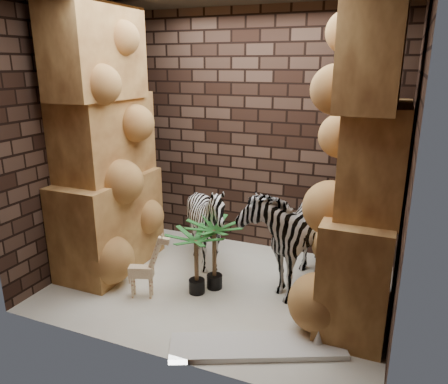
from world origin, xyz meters
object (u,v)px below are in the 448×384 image
at_px(giraffe_toy, 141,265).
at_px(palm_back, 196,263).
at_px(surfboard, 257,346).
at_px(zebra_left, 207,229).
at_px(palm_front, 214,255).
at_px(zebra_right, 290,223).

distance_m(giraffe_toy, palm_back, 0.57).
bearing_deg(surfboard, palm_back, 119.63).
xyz_separation_m(giraffe_toy, palm_back, (0.49, 0.29, -0.02)).
bearing_deg(giraffe_toy, zebra_left, 48.03).
relative_size(palm_front, surfboard, 0.52).
xyz_separation_m(zebra_left, surfboard, (1.02, -1.20, -0.47)).
height_order(palm_front, surfboard, palm_front).
height_order(zebra_left, palm_back, zebra_left).
distance_m(palm_front, palm_back, 0.22).
distance_m(palm_front, surfboard, 1.17).
bearing_deg(giraffe_toy, palm_back, 11.85).
bearing_deg(palm_front, surfboard, -46.92).
distance_m(giraffe_toy, palm_front, 0.77).
bearing_deg(giraffe_toy, surfboard, -33.28).
distance_m(zebra_left, surfboard, 1.65).
height_order(giraffe_toy, surfboard, giraffe_toy).
relative_size(zebra_right, palm_back, 2.00).
relative_size(giraffe_toy, palm_back, 1.05).
bearing_deg(surfboard, zebra_left, 105.88).
height_order(giraffe_toy, palm_front, palm_front).
height_order(zebra_left, surfboard, zebra_left).
bearing_deg(palm_front, palm_back, -128.63).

